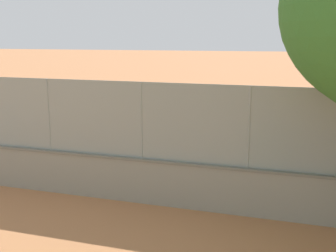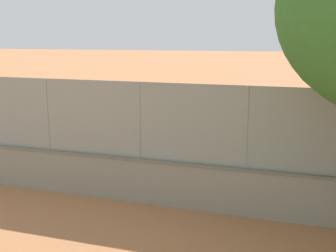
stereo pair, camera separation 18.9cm
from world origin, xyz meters
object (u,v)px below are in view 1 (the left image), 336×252
object	(u,v)px
player_at_service_line	(184,155)
player_baseline_waiting	(176,117)
sports_ball	(187,106)
player_near_wall_returning	(184,104)

from	to	relation	value
player_at_service_line	player_baseline_waiting	size ratio (longest dim) A/B	1.01
sports_ball	player_baseline_waiting	bearing A→B (deg)	92.50
player_near_wall_returning	sports_ball	world-z (taller)	player_near_wall_returning
player_at_service_line	player_baseline_waiting	distance (m)	7.63
sports_ball	player_near_wall_returning	bearing A→B (deg)	-68.99
player_near_wall_returning	player_baseline_waiting	size ratio (longest dim) A/B	1.04
player_near_wall_returning	player_at_service_line	size ratio (longest dim) A/B	1.03
player_near_wall_returning	player_baseline_waiting	bearing A→B (deg)	98.57
player_at_service_line	player_near_wall_returning	bearing A→B (deg)	-75.92
player_near_wall_returning	sports_ball	xyz separation A→B (m)	(-0.53, 1.38, 0.11)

